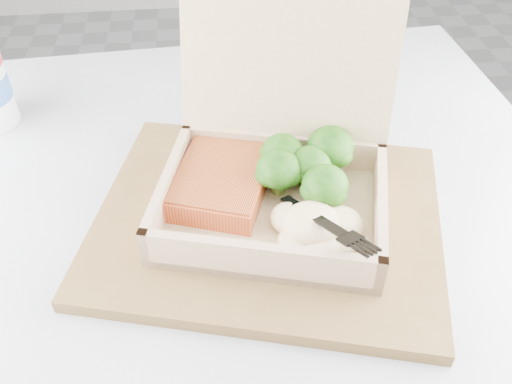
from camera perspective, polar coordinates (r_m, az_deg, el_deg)
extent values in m
plane|color=gray|center=(1.51, 20.05, -14.88)|extent=(4.00, 4.00, 0.00)
cube|color=#B0B3BA|center=(0.65, -2.59, -4.61)|extent=(0.92, 0.92, 0.03)
cube|color=brown|center=(0.64, 1.19, -2.84)|extent=(0.44, 0.39, 0.02)
cube|color=tan|center=(0.63, 1.57, -2.12)|extent=(0.28, 0.24, 0.01)
cube|color=tan|center=(0.63, -8.71, 0.23)|extent=(0.06, 0.18, 0.05)
cube|color=tan|center=(0.61, 12.26, -2.01)|extent=(0.06, 0.18, 0.05)
cube|color=tan|center=(0.55, 0.37, -7.02)|extent=(0.23, 0.07, 0.05)
cube|color=tan|center=(0.68, 2.61, 4.10)|extent=(0.23, 0.07, 0.05)
cube|color=tan|center=(0.64, 3.21, 13.19)|extent=(0.24, 0.11, 0.18)
cube|color=#D04B28|center=(0.64, -3.46, 1.06)|extent=(0.13, 0.15, 0.03)
ellipsoid|color=beige|center=(0.58, 5.60, -3.21)|extent=(0.10, 0.09, 0.03)
cube|color=black|center=(0.61, 2.76, 0.59)|extent=(0.05, 0.09, 0.03)
cube|color=black|center=(0.56, 7.08, -3.76)|extent=(0.04, 0.05, 0.02)
cube|color=white|center=(0.80, 0.45, 7.46)|extent=(0.13, 0.17, 0.00)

